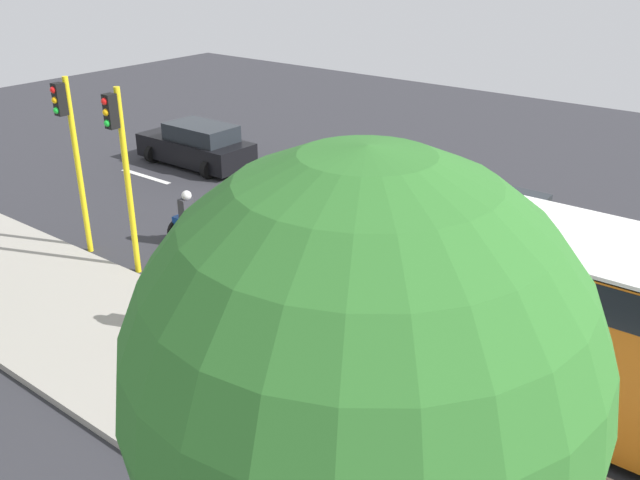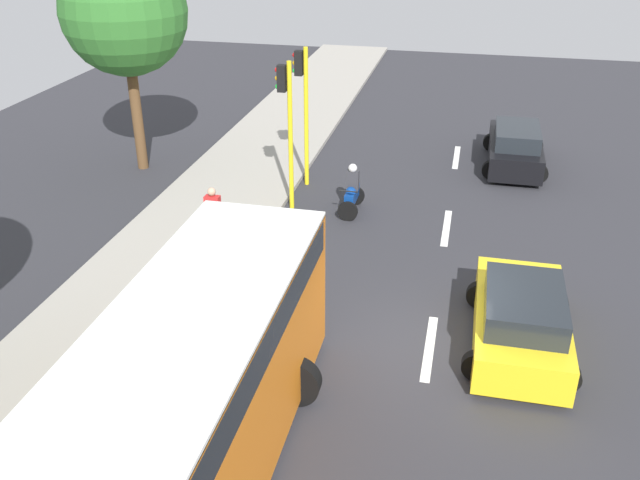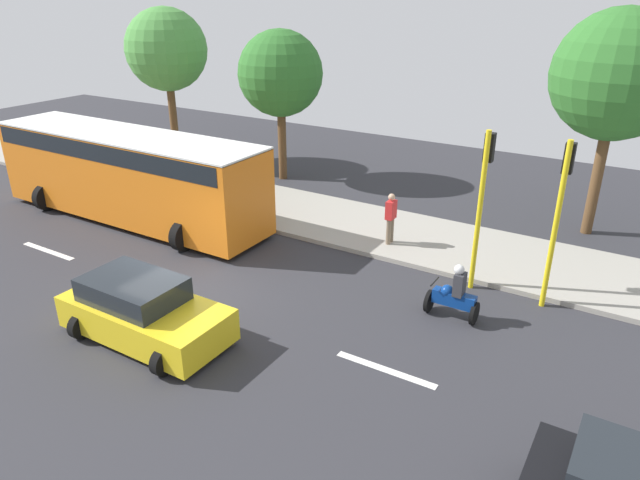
{
  "view_description": "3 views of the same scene",
  "coord_description": "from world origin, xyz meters",
  "px_view_note": "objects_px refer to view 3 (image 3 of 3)",
  "views": [
    {
      "loc": [
        13.85,
        6.35,
        7.53
      ],
      "look_at": [
        3.1,
        -2.04,
        1.45
      ],
      "focal_mm": 38.57,
      "sensor_mm": 36.0,
      "label": 1
    },
    {
      "loc": [
        -0.37,
        12.33,
        8.84
      ],
      "look_at": [
        3.02,
        -2.66,
        0.94
      ],
      "focal_mm": 38.67,
      "sensor_mm": 36.0,
      "label": 2
    },
    {
      "loc": [
        -9.74,
        -10.26,
        7.8
      ],
      "look_at": [
        3.1,
        -2.38,
        1.16
      ],
      "focal_mm": 32.29,
      "sensor_mm": 36.0,
      "label": 3
    }
  ],
  "objects_px": {
    "motorcycle": "(454,296)",
    "traffic_light_midblock": "(561,201)",
    "traffic_light_corner": "(483,188)",
    "pedestrian_near_signal": "(391,217)",
    "street_tree_center": "(280,74)",
    "street_tree_north": "(166,50)",
    "car_yellow_cab": "(143,311)",
    "city_bus": "(128,170)",
    "street_tree_south": "(617,76)"
  },
  "relations": [
    {
      "from": "street_tree_north",
      "to": "car_yellow_cab",
      "type": "bearing_deg",
      "value": -138.42
    },
    {
      "from": "traffic_light_corner",
      "to": "street_tree_south",
      "type": "relative_size",
      "value": 0.61
    },
    {
      "from": "pedestrian_near_signal",
      "to": "traffic_light_midblock",
      "type": "xyz_separation_m",
      "value": [
        -1.21,
        -5.1,
        1.87
      ]
    },
    {
      "from": "car_yellow_cab",
      "to": "street_tree_north",
      "type": "xyz_separation_m",
      "value": [
        11.6,
        10.29,
        4.49
      ]
    },
    {
      "from": "city_bus",
      "to": "motorcycle",
      "type": "distance_m",
      "value": 12.41
    },
    {
      "from": "city_bus",
      "to": "traffic_light_midblock",
      "type": "height_order",
      "value": "traffic_light_midblock"
    },
    {
      "from": "city_bus",
      "to": "street_tree_south",
      "type": "xyz_separation_m",
      "value": [
        7.27,
        -14.37,
        3.43
      ]
    },
    {
      "from": "traffic_light_corner",
      "to": "street_tree_south",
      "type": "bearing_deg",
      "value": -19.97
    },
    {
      "from": "pedestrian_near_signal",
      "to": "street_tree_south",
      "type": "bearing_deg",
      "value": -48.5
    },
    {
      "from": "pedestrian_near_signal",
      "to": "street_tree_north",
      "type": "height_order",
      "value": "street_tree_north"
    },
    {
      "from": "pedestrian_near_signal",
      "to": "street_tree_north",
      "type": "relative_size",
      "value": 0.24
    },
    {
      "from": "car_yellow_cab",
      "to": "street_tree_center",
      "type": "distance_m",
      "value": 13.48
    },
    {
      "from": "city_bus",
      "to": "motorcycle",
      "type": "relative_size",
      "value": 7.19
    },
    {
      "from": "motorcycle",
      "to": "street_tree_south",
      "type": "distance_m",
      "value": 9.34
    },
    {
      "from": "traffic_light_midblock",
      "to": "street_tree_south",
      "type": "bearing_deg",
      "value": -1.92
    },
    {
      "from": "motorcycle",
      "to": "pedestrian_near_signal",
      "type": "distance_m",
      "value": 4.56
    },
    {
      "from": "city_bus",
      "to": "motorcycle",
      "type": "height_order",
      "value": "city_bus"
    },
    {
      "from": "traffic_light_corner",
      "to": "street_tree_center",
      "type": "height_order",
      "value": "street_tree_center"
    },
    {
      "from": "pedestrian_near_signal",
      "to": "street_tree_center",
      "type": "xyz_separation_m",
      "value": [
        4.26,
        7.2,
        3.44
      ]
    },
    {
      "from": "street_tree_center",
      "to": "traffic_light_midblock",
      "type": "bearing_deg",
      "value": -113.99
    },
    {
      "from": "street_tree_south",
      "to": "street_tree_north",
      "type": "height_order",
      "value": "street_tree_south"
    },
    {
      "from": "motorcycle",
      "to": "street_tree_center",
      "type": "height_order",
      "value": "street_tree_center"
    },
    {
      "from": "car_yellow_cab",
      "to": "traffic_light_corner",
      "type": "xyz_separation_m",
      "value": [
        6.68,
        -5.92,
        2.22
      ]
    },
    {
      "from": "city_bus",
      "to": "street_tree_center",
      "type": "relative_size",
      "value": 1.75
    },
    {
      "from": "traffic_light_corner",
      "to": "pedestrian_near_signal",
      "type": "bearing_deg",
      "value": 68.98
    },
    {
      "from": "street_tree_south",
      "to": "street_tree_north",
      "type": "bearing_deg",
      "value": 93.04
    },
    {
      "from": "motorcycle",
      "to": "street_tree_south",
      "type": "height_order",
      "value": "street_tree_south"
    },
    {
      "from": "street_tree_center",
      "to": "car_yellow_cab",
      "type": "bearing_deg",
      "value": -159.96
    },
    {
      "from": "street_tree_north",
      "to": "motorcycle",
      "type": "bearing_deg",
      "value": -112.82
    },
    {
      "from": "street_tree_center",
      "to": "pedestrian_near_signal",
      "type": "bearing_deg",
      "value": -120.61
    },
    {
      "from": "traffic_light_corner",
      "to": "street_tree_north",
      "type": "distance_m",
      "value": 17.1
    },
    {
      "from": "city_bus",
      "to": "traffic_light_corner",
      "type": "relative_size",
      "value": 2.44
    },
    {
      "from": "traffic_light_corner",
      "to": "street_tree_center",
      "type": "distance_m",
      "value": 11.82
    },
    {
      "from": "traffic_light_midblock",
      "to": "traffic_light_corner",
      "type": "bearing_deg",
      "value": 90.0
    },
    {
      "from": "motorcycle",
      "to": "pedestrian_near_signal",
      "type": "relative_size",
      "value": 0.91
    },
    {
      "from": "traffic_light_corner",
      "to": "motorcycle",
      "type": "bearing_deg",
      "value": -176.9
    },
    {
      "from": "city_bus",
      "to": "traffic_light_corner",
      "type": "xyz_separation_m",
      "value": [
        1.37,
        -12.23,
        1.08
      ]
    },
    {
      "from": "car_yellow_cab",
      "to": "street_tree_north",
      "type": "height_order",
      "value": "street_tree_north"
    },
    {
      "from": "street_tree_south",
      "to": "pedestrian_near_signal",
      "type": "bearing_deg",
      "value": 131.5
    },
    {
      "from": "traffic_light_midblock",
      "to": "street_tree_south",
      "type": "relative_size",
      "value": 0.61
    },
    {
      "from": "street_tree_center",
      "to": "street_tree_north",
      "type": "xyz_separation_m",
      "value": [
        -0.55,
        5.86,
        0.69
      ]
    },
    {
      "from": "city_bus",
      "to": "street_tree_south",
      "type": "height_order",
      "value": "street_tree_south"
    },
    {
      "from": "motorcycle",
      "to": "traffic_light_midblock",
      "type": "xyz_separation_m",
      "value": [
        1.95,
        -1.84,
        2.29
      ]
    },
    {
      "from": "traffic_light_midblock",
      "to": "street_tree_center",
      "type": "distance_m",
      "value": 13.56
    },
    {
      "from": "motorcycle",
      "to": "traffic_light_midblock",
      "type": "distance_m",
      "value": 3.52
    },
    {
      "from": "car_yellow_cab",
      "to": "street_tree_north",
      "type": "relative_size",
      "value": 0.59
    },
    {
      "from": "traffic_light_corner",
      "to": "street_tree_north",
      "type": "height_order",
      "value": "street_tree_north"
    },
    {
      "from": "traffic_light_midblock",
      "to": "street_tree_south",
      "type": "height_order",
      "value": "street_tree_south"
    },
    {
      "from": "traffic_light_corner",
      "to": "traffic_light_midblock",
      "type": "distance_m",
      "value": 1.95
    },
    {
      "from": "motorcycle",
      "to": "street_tree_center",
      "type": "distance_m",
      "value": 13.4
    }
  ]
}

